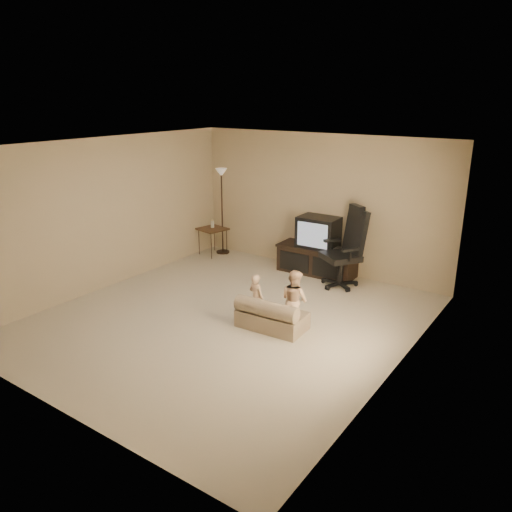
{
  "coord_description": "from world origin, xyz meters",
  "views": [
    {
      "loc": [
        4.14,
        -5.24,
        3.15
      ],
      "look_at": [
        0.09,
        0.6,
        0.83
      ],
      "focal_mm": 35.0,
      "sensor_mm": 36.0,
      "label": 1
    }
  ],
  "objects": [
    {
      "name": "floor_lamp",
      "position": [
        -2.06,
        2.49,
        1.27
      ],
      "size": [
        0.27,
        0.27,
        1.74
      ],
      "color": "black",
      "rests_on": "floor"
    },
    {
      "name": "toddler_left",
      "position": [
        0.39,
        0.17,
        0.36
      ],
      "size": [
        0.3,
        0.24,
        0.73
      ],
      "primitive_type": "imported",
      "rotation": [
        0.0,
        0.0,
        2.95
      ],
      "color": "#E0B38C",
      "rests_on": "floor"
    },
    {
      "name": "toddler_right",
      "position": [
        0.95,
        0.3,
        0.43
      ],
      "size": [
        0.47,
        0.34,
        0.87
      ],
      "primitive_type": "imported",
      "rotation": [
        0.0,
        0.0,
        2.86
      ],
      "color": "#E0B38C",
      "rests_on": "floor"
    },
    {
      "name": "child_sofa",
      "position": [
        0.68,
        0.1,
        0.19
      ],
      "size": [
        0.97,
        0.58,
        0.46
      ],
      "rotation": [
        0.0,
        0.0,
        0.05
      ],
      "color": "gray",
      "rests_on": "floor"
    },
    {
      "name": "floor",
      "position": [
        0.0,
        0.0,
        0.0
      ],
      "size": [
        5.5,
        5.5,
        0.0
      ],
      "primitive_type": "plane",
      "color": "beige",
      "rests_on": "ground"
    },
    {
      "name": "tv_stand",
      "position": [
        0.14,
        2.49,
        0.44
      ],
      "size": [
        1.5,
        0.59,
        1.06
      ],
      "rotation": [
        0.0,
        0.0,
        0.03
      ],
      "color": "black",
      "rests_on": "floor"
    },
    {
      "name": "side_table",
      "position": [
        -2.15,
        2.29,
        0.54
      ],
      "size": [
        0.59,
        0.59,
        0.75
      ],
      "rotation": [
        0.0,
        0.0,
        -0.21
      ],
      "color": "brown",
      "rests_on": "floor"
    },
    {
      "name": "office_chair",
      "position": [
        0.81,
        2.21,
        0.5
      ],
      "size": [
        0.89,
        0.9,
        1.4
      ],
      "rotation": [
        0.0,
        0.0,
        -0.6
      ],
      "color": "black",
      "rests_on": "floor"
    },
    {
      "name": "room_shell",
      "position": [
        0.0,
        0.0,
        1.52
      ],
      "size": [
        5.5,
        5.5,
        5.5
      ],
      "color": "silver",
      "rests_on": "floor"
    }
  ]
}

